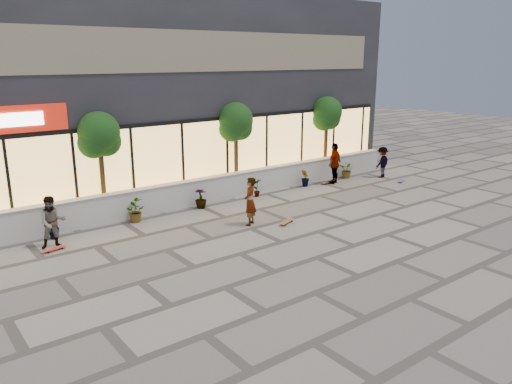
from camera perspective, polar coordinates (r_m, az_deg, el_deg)
ground at (r=15.08m, az=6.98°, el=-7.47°), size 80.00×80.00×0.00m
planter_wall at (r=20.22m, az=-6.91°, el=0.00°), size 22.00×0.42×1.04m
retail_building at (r=24.47m, az=-13.89°, el=11.16°), size 24.00×9.17×8.50m
shrub_b at (r=17.67m, az=-22.08°, el=-3.68°), size 0.57×0.57×0.81m
shrub_c at (r=18.52m, az=-13.76°, el=-2.13°), size 0.68×0.77×0.81m
shrub_d at (r=19.74m, az=-6.33°, el=-0.71°), size 0.64×0.64×0.81m
shrub_e at (r=21.26m, az=0.13°, el=0.54°), size 0.46×0.35×0.81m
shrub_f at (r=23.02m, az=5.67°, el=1.61°), size 0.55×0.57×0.81m
shrub_g at (r=24.97m, az=10.38°, el=2.50°), size 0.77×0.84×0.81m
tree_midwest at (r=18.88m, az=-17.47°, el=5.98°), size 1.60×1.50×3.92m
tree_mideast at (r=21.64m, az=-2.33°, el=7.75°), size 1.60×1.50×3.92m
tree_east at (r=25.18m, az=8.08°, el=8.66°), size 1.60×1.50×3.92m
skater_center at (r=17.54m, az=-0.70°, el=-1.09°), size 0.75×0.71×1.73m
skater_left at (r=16.70m, az=-22.23°, el=-3.21°), size 0.91×0.77×1.66m
skater_right_near at (r=23.68m, az=8.97°, el=3.25°), size 1.22×0.82×1.92m
skater_right_far at (r=25.42m, az=14.22°, el=3.32°), size 1.06×0.72×1.52m
skateboard_center at (r=17.92m, az=3.53°, el=-3.38°), size 0.85×0.50×0.10m
skateboard_left at (r=16.65m, az=-22.05°, el=-6.01°), size 0.77×0.34×0.09m
skateboard_right_near at (r=23.72m, az=8.13°, el=1.12°), size 0.77×0.27×0.09m
skateboard_right_far at (r=24.84m, az=16.23°, el=1.28°), size 0.71×0.48×0.08m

